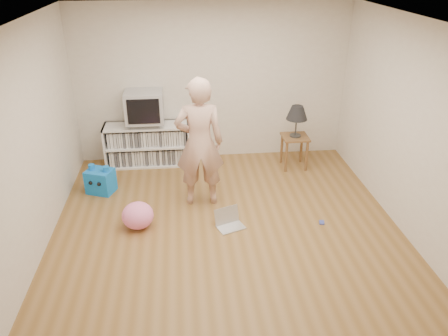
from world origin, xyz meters
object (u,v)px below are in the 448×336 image
object	(u,v)px
plush_pink	(138,215)
dvd_deck	(146,123)
media_unit	(148,144)
plush_blue	(100,181)
crt_tv	(144,106)
side_table	(295,144)
person	(199,143)
table_lamp	(297,113)
laptop	(229,221)

from	to	relation	value
plush_pink	dvd_deck	bearing A→B (deg)	88.88
media_unit	plush_blue	bearing A→B (deg)	-125.29
crt_tv	plush_pink	world-z (taller)	crt_tv
plush_blue	side_table	bearing A→B (deg)	31.46
plush_pink	person	bearing A→B (deg)	33.93
side_table	table_lamp	size ratio (longest dim) A/B	1.07
side_table	person	xyz separation A→B (m)	(-1.60, -0.98, 0.50)
person	media_unit	bearing A→B (deg)	-59.06
plush_blue	plush_pink	distance (m)	1.18
table_lamp	laptop	size ratio (longest dim) A/B	1.23
plush_pink	laptop	bearing A→B (deg)	-4.36
laptop	plush_blue	bearing A→B (deg)	127.93
side_table	plush_pink	xyz separation A→B (m)	(-2.45, -1.55, -0.24)
person	plush_blue	xyz separation A→B (m)	(-1.47, 0.43, -0.73)
laptop	plush_pink	distance (m)	1.19
table_lamp	person	size ratio (longest dim) A/B	0.28
dvd_deck	person	xyz separation A→B (m)	(0.81, -1.35, 0.18)
person	plush_pink	bearing A→B (deg)	34.15
side_table	dvd_deck	bearing A→B (deg)	171.30
dvd_deck	person	world-z (taller)	person
laptop	person	bearing A→B (deg)	95.79
laptop	plush_blue	xyz separation A→B (m)	(-1.81, 1.10, 0.12)
media_unit	laptop	size ratio (longest dim) A/B	3.35
dvd_deck	plush_blue	bearing A→B (deg)	-125.75
side_table	person	size ratio (longest dim) A/B	0.30
crt_tv	plush_blue	distance (m)	1.40
media_unit	side_table	xyz separation A→B (m)	(2.42, -0.39, 0.07)
crt_tv	plush_pink	size ratio (longest dim) A/B	1.46
side_table	plush_blue	xyz separation A→B (m)	(-3.08, -0.55, -0.23)
plush_blue	dvd_deck	bearing A→B (deg)	75.61
side_table	table_lamp	distance (m)	0.53
dvd_deck	table_lamp	world-z (taller)	table_lamp
media_unit	plush_blue	distance (m)	1.16
crt_tv	side_table	distance (m)	2.52
plush_blue	plush_pink	bearing A→B (deg)	-36.85
table_lamp	plush_pink	distance (m)	3.01
media_unit	plush_blue	world-z (taller)	media_unit
dvd_deck	laptop	world-z (taller)	dvd_deck
media_unit	table_lamp	world-z (taller)	table_lamp
media_unit	laptop	xyz separation A→B (m)	(1.14, -2.03, -0.29)
dvd_deck	laptop	bearing A→B (deg)	-60.40
media_unit	crt_tv	bearing A→B (deg)	-90.00
media_unit	dvd_deck	xyz separation A→B (m)	(0.00, -0.02, 0.39)
dvd_deck	crt_tv	distance (m)	0.29
media_unit	dvd_deck	world-z (taller)	dvd_deck
table_lamp	laptop	distance (m)	2.26
crt_tv	laptop	xyz separation A→B (m)	(1.14, -2.01, -0.96)
laptop	media_unit	bearing A→B (deg)	98.60
dvd_deck	table_lamp	size ratio (longest dim) A/B	0.87
plush_pink	media_unit	bearing A→B (deg)	88.89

